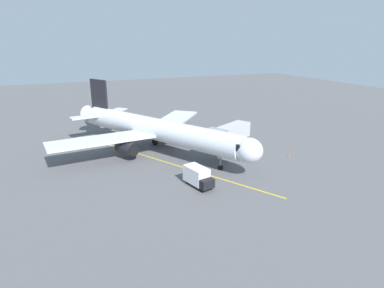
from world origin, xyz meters
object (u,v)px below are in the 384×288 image
at_px(airplane, 155,129).
at_px(box_truck_near_nose, 198,177).
at_px(safety_cone_nose_left, 289,154).
at_px(safety_cone_nose_right, 213,152).
at_px(jet_bridge, 226,135).
at_px(ground_crew_marshaller, 197,181).

height_order(airplane, box_truck_near_nose, airplane).
distance_m(safety_cone_nose_left, safety_cone_nose_right, 12.89).
bearing_deg(safety_cone_nose_right, box_truck_near_nose, 54.35).
xyz_separation_m(jet_bridge, safety_cone_nose_left, (-10.12, 3.90, -3.49)).
height_order(airplane, jet_bridge, airplane).
relative_size(ground_crew_marshaller, safety_cone_nose_left, 3.11).
bearing_deg(airplane, ground_crew_marshaller, 92.60).
xyz_separation_m(airplane, safety_cone_nose_left, (-20.15, 11.34, -3.73)).
distance_m(box_truck_near_nose, safety_cone_nose_left, 19.82).
relative_size(airplane, safety_cone_nose_right, 67.54).
distance_m(airplane, ground_crew_marshaller, 16.57).
bearing_deg(airplane, safety_cone_nose_left, 150.63).
distance_m(jet_bridge, box_truck_near_nose, 12.82).
height_order(jet_bridge, ground_crew_marshaller, jet_bridge).
xyz_separation_m(safety_cone_nose_left, safety_cone_nose_right, (11.40, -6.00, 0.00)).
relative_size(safety_cone_nose_left, safety_cone_nose_right, 1.00).
relative_size(airplane, safety_cone_nose_left, 67.54).
xyz_separation_m(jet_bridge, box_truck_near_nose, (9.07, 8.75, -2.38)).
height_order(box_truck_near_nose, safety_cone_nose_right, box_truck_near_nose).
bearing_deg(safety_cone_nose_right, jet_bridge, 121.50).
relative_size(box_truck_near_nose, safety_cone_nose_right, 8.94).
height_order(airplane, ground_crew_marshaller, airplane).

